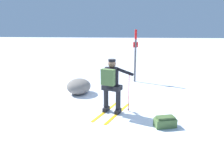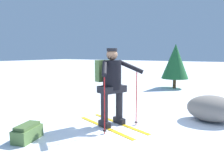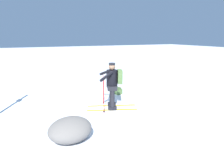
% 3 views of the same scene
% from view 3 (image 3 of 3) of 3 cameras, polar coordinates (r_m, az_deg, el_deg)
% --- Properties ---
extents(ground_plane, '(80.00, 80.00, 0.00)m').
position_cam_3_polar(ground_plane, '(6.49, -7.26, -7.41)').
color(ground_plane, white).
extents(skier, '(1.83, 1.17, 1.63)m').
position_cam_3_polar(skier, '(6.05, 0.23, 0.50)').
color(skier, gold).
rests_on(skier, ground_plane).
extents(dropped_backpack, '(0.42, 0.60, 0.29)m').
position_cam_3_polar(dropped_backpack, '(7.89, 1.37, -2.06)').
color(dropped_backpack, '#4C6B38').
rests_on(dropped_backpack, ground_plane).
extents(rock_boulder, '(1.06, 0.90, 0.58)m').
position_cam_3_polar(rock_boulder, '(4.53, -13.45, -14.22)').
color(rock_boulder, slate).
rests_on(rock_boulder, ground_plane).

